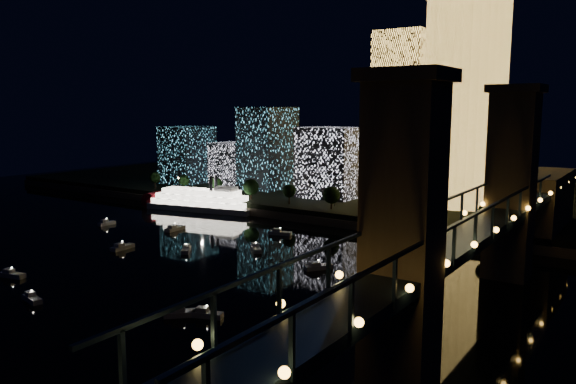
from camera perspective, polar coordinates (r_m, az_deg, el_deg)
name	(u,v)px	position (r m, az deg, el deg)	size (l,w,h in m)	color
ground	(192,282)	(147.33, -9.70, -9.04)	(520.00, 520.00, 0.00)	black
far_bank	(423,194)	(281.38, 13.57, -0.24)	(420.00, 160.00, 5.00)	black
seawall	(346,223)	(211.53, 5.94, -3.16)	(420.00, 6.00, 3.00)	#6B5E4C
tower_cylindrical	(465,101)	(237.81, 17.52, 8.84)	(34.00, 34.00, 83.96)	#F6B94E
tower_rectangular	(403,113)	(269.95, 11.62, 7.88)	(23.25, 23.25, 73.97)	#F6B94E
midrise_blocks	(257,156)	(276.83, -3.16, 3.72)	(110.71, 31.63, 39.69)	white
truss_bridge	(450,255)	(112.75, 16.15, -6.15)	(13.00, 266.00, 50.00)	navy
riverboat	(197,201)	(248.14, -9.25, -0.88)	(54.28, 21.10, 16.04)	silver
motorboats	(209,262)	(162.45, -7.98, -7.04)	(127.03, 92.69, 2.78)	silver
esplanade_trees	(305,192)	(226.18, 1.76, -0.05)	(166.05, 6.98, 8.99)	black
street_lamps	(289,192)	(237.77, 0.15, 0.02)	(132.70, 0.70, 5.65)	black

